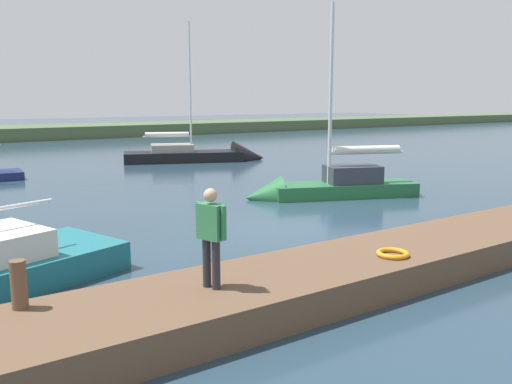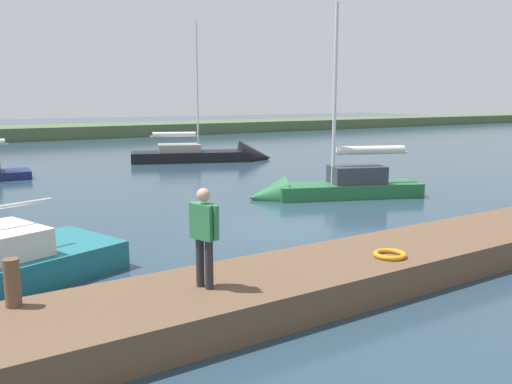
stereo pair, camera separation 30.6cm
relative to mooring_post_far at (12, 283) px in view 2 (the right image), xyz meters
name	(u,v)px [view 2 (the right image)]	position (x,y,z in m)	size (l,w,h in m)	color
ground_plane	(281,228)	(-7.89, -4.01, -1.01)	(200.00, 200.00, 0.00)	#263D4C
far_shoreline	(21,139)	(-7.89, -46.95, -1.01)	(180.00, 8.00, 2.40)	#4C603D
dock_pier	(408,258)	(-7.89, 0.82, -0.69)	(20.77, 2.35, 0.63)	brown
mooring_post_far	(12,283)	(0.00, 0.00, 0.00)	(0.24, 0.24, 0.75)	brown
life_ring_buoy	(390,254)	(-6.79, 1.29, -0.33)	(0.66, 0.66, 0.10)	orange
sailboat_near_dock	(329,191)	(-12.38, -7.05, -0.74)	(6.86, 3.97, 7.96)	#236638
sailboat_behind_pier	(212,158)	(-14.55, -20.58, -0.81)	(8.77, 5.19, 9.28)	black
person_on_dock	(204,231)	(-2.85, 0.85, 0.60)	(0.36, 0.61, 1.70)	#28282D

